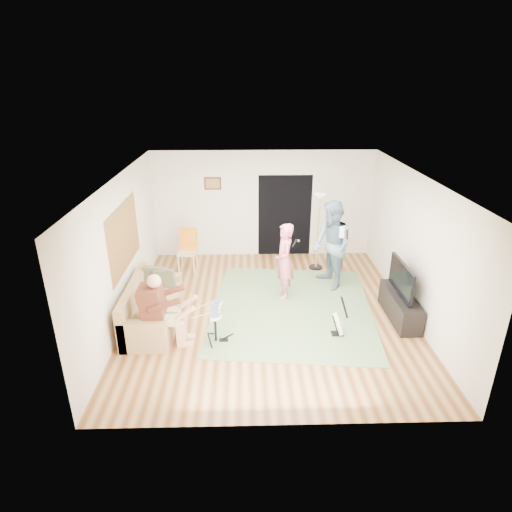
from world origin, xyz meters
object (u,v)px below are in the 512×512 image
Objects in this scene: torchiere_lamp at (319,218)px; tv_cabinet at (400,306)px; singer at (284,261)px; dining_chair at (188,256)px; guitar_spare at (338,324)px; sofa at (149,310)px; television at (401,278)px; guitarist at (331,246)px; drum_kit at (215,327)px.

tv_cabinet is at bearing -62.52° from torchiere_lamp.
singer is 2.63m from dining_chair.
torchiere_lamp reaches higher than guitar_spare.
sofa is 4.78m from television.
guitarist is at bearing 21.50° from sofa.
drum_kit is at bearing -69.12° from dining_chair.
guitar_spare is 4.21m from dining_chair.
tv_cabinet is at bearing -22.99° from dining_chair.
guitar_spare is at bearing -156.85° from tv_cabinet.
guitarist is at bearing 84.34° from guitar_spare.
sofa is 2.87m from singer.
torchiere_lamp is at bearing 53.86° from drum_kit.
singer is 1.60× the size of dining_chair.
guitarist reaches higher than sofa.
tv_cabinet is 0.60m from television.
drum_kit is at bearing -26.73° from sofa.
dining_chair is (-2.18, 1.40, -0.45)m from singer.
dining_chair is 4.94m from tv_cabinet.
sofa is at bearing -179.32° from television.
tv_cabinet is 1.23× the size of television.
guitarist is 1.04m from torchiere_lamp.
guitar_spare reaches higher than drum_kit.
sofa is at bearing -95.02° from dining_chair.
guitar_spare is at bearing -91.15° from torchiere_lamp.
drum_kit is at bearing -43.75° from singer.
television is at bearing 11.57° from drum_kit.
torchiere_lamp is at bearing 88.85° from guitar_spare.
guitar_spare is at bearing -156.02° from television.
guitarist is 3.43m from dining_chair.
singer is at bearing 21.16° from sofa.
drum_kit is 3.95m from torchiere_lamp.
guitar_spare is 3.12m from torchiere_lamp.
television is (4.74, 0.06, 0.58)m from sofa.
singer is 0.83× the size of guitarist.
guitar_spare is 1.51m from television.
drum_kit is at bearing -168.43° from television.
torchiere_lamp is at bearing 6.05° from dining_chair.
sofa is 2.97× the size of drum_kit.
sofa is 1.26× the size of singer.
guitar_spare is 0.56× the size of tv_cabinet.
singer is at bearing 156.02° from tv_cabinet.
guitar_spare is 0.69× the size of television.
drum_kit is 0.42× the size of singer.
dining_chair is at bearing -179.46° from torchiere_lamp.
dining_chair is (0.45, 2.41, 0.09)m from sofa.
singer is at bearing 51.26° from drum_kit.
television reaches higher than drum_kit.
television reaches higher than guitar_spare.
singer is at bearing -85.48° from guitarist.
sofa is at bearing -145.46° from torchiere_lamp.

